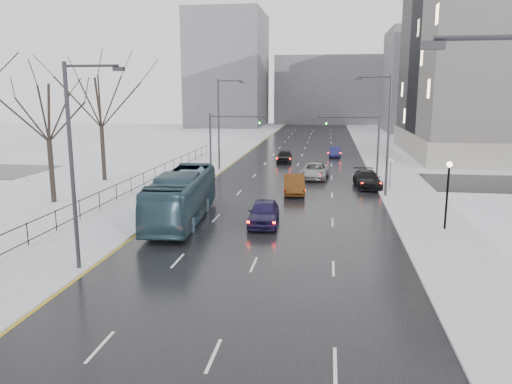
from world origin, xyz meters
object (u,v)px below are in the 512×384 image
at_px(mast_signal_left, 221,137).
at_px(tree_park_d, 54,203).
at_px(streetlight_l_far, 221,120).
at_px(sedan_right_cross, 315,171).
at_px(bus, 182,196).
at_px(sedan_right_far, 367,179).
at_px(sedan_right_near, 294,184).
at_px(streetlight_l_near, 76,158).
at_px(sedan_center_far, 284,156).
at_px(tree_park_e, 105,181).
at_px(no_uturn_sign, 391,164).
at_px(mast_signal_right, 367,139).
at_px(sedan_center_near, 264,212).
at_px(streetlight_r_mid, 386,130).
at_px(lamppost_r_mid, 448,185).
at_px(sedan_right_distant, 335,152).

bearing_deg(mast_signal_left, tree_park_d, -126.80).
height_order(streetlight_l_far, sedan_right_cross, streetlight_l_far).
bearing_deg(bus, sedan_right_far, 41.99).
bearing_deg(sedan_right_cross, sedan_right_near, -95.51).
xyz_separation_m(streetlight_l_near, streetlight_l_far, (0.00, 32.00, 0.00)).
height_order(mast_signal_left, sedan_center_far, mast_signal_left).
xyz_separation_m(streetlight_l_near, bus, (2.02, 10.14, -3.91)).
xyz_separation_m(tree_park_d, streetlight_l_far, (9.63, 18.00, 5.62)).
xyz_separation_m(tree_park_e, no_uturn_sign, (27.40, 0.00, 2.30)).
distance_m(mast_signal_right, sedan_center_near, 20.06).
height_order(streetlight_r_mid, no_uturn_sign, streetlight_r_mid).
distance_m(streetlight_r_mid, sedan_center_far, 22.51).
height_order(tree_park_e, streetlight_l_near, streetlight_l_near).
bearing_deg(streetlight_l_far, tree_park_e, -141.43).
height_order(mast_signal_right, sedan_center_far, mast_signal_right).
distance_m(streetlight_r_mid, streetlight_l_far, 20.27).
bearing_deg(bus, mast_signal_left, 89.34).
xyz_separation_m(tree_park_e, streetlight_l_near, (10.03, -24.00, 5.62)).
bearing_deg(mast_signal_right, tree_park_d, -150.88).
height_order(no_uturn_sign, sedan_center_near, no_uturn_sign).
xyz_separation_m(streetlight_r_mid, mast_signal_left, (-15.49, 8.00, -1.51)).
bearing_deg(sedan_center_far, mast_signal_left, -118.07).
bearing_deg(sedan_right_far, lamppost_r_mid, -80.54).
bearing_deg(sedan_right_distant, mast_signal_left, -119.49).
relative_size(sedan_right_far, sedan_center_far, 1.17).
bearing_deg(lamppost_r_mid, sedan_right_distant, 100.28).
bearing_deg(no_uturn_sign, sedan_right_cross, 147.75).
xyz_separation_m(mast_signal_right, sedan_right_near, (-6.56, -7.69, -3.24)).
distance_m(bus, sedan_center_far, 29.78).
bearing_deg(streetlight_l_near, mast_signal_right, 61.04).
bearing_deg(sedan_center_near, lamppost_r_mid, -2.25).
bearing_deg(sedan_right_distant, streetlight_r_mid, -77.87).
relative_size(sedan_center_far, sedan_right_distant, 1.11).
relative_size(streetlight_l_far, sedan_right_cross, 1.81).
bearing_deg(sedan_right_near, streetlight_l_far, 122.55).
distance_m(streetlight_l_near, no_uturn_sign, 29.81).
distance_m(mast_signal_right, no_uturn_sign, 4.77).
relative_size(no_uturn_sign, sedan_right_distant, 0.67).
xyz_separation_m(streetlight_l_far, sedan_right_cross, (10.45, -3.64, -4.81)).
bearing_deg(tree_park_d, tree_park_e, 92.29).
distance_m(streetlight_l_near, streetlight_l_far, 32.00).
bearing_deg(tree_park_e, sedan_right_near, -11.01).
distance_m(mast_signal_left, sedan_right_distant, 21.67).
relative_size(streetlight_r_mid, sedan_right_far, 1.91).
bearing_deg(sedan_right_distant, mast_signal_right, -76.95).
height_order(streetlight_l_near, mast_signal_right, streetlight_l_near).
xyz_separation_m(tree_park_d, sedan_right_distant, (22.30, 31.84, 0.70)).
bearing_deg(sedan_center_far, no_uturn_sign, -57.41).
height_order(lamppost_r_mid, sedan_right_near, lamppost_r_mid).
height_order(streetlight_l_near, bus, streetlight_l_near).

